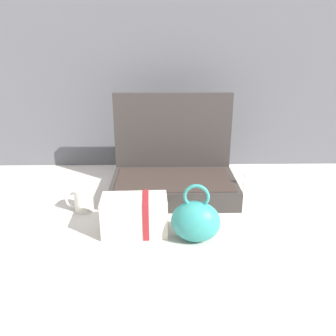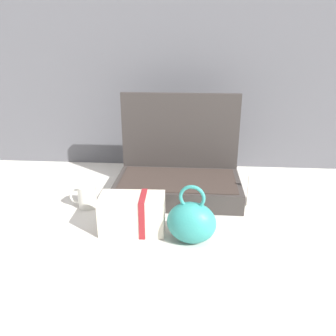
{
  "view_description": "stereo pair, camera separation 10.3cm",
  "coord_description": "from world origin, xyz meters",
  "px_view_note": "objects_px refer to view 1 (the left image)",
  "views": [
    {
      "loc": [
        0.01,
        -1.13,
        0.62
      ],
      "look_at": [
        0.03,
        -0.02,
        0.2
      ],
      "focal_mm": 36.6,
      "sensor_mm": 36.0,
      "label": 1
    },
    {
      "loc": [
        0.11,
        -1.13,
        0.62
      ],
      "look_at": [
        0.03,
        -0.02,
        0.2
      ],
      "focal_mm": 36.6,
      "sensor_mm": 36.0,
      "label": 2
    }
  ],
  "objects_px": {
    "info_card_left": "(256,187)",
    "teal_pouch_handbag": "(196,221)",
    "coffee_mug": "(83,200)",
    "open_suitcase": "(174,173)",
    "cream_toiletry_bag": "(136,215)"
  },
  "relations": [
    {
      "from": "info_card_left",
      "to": "teal_pouch_handbag",
      "type": "bearing_deg",
      "value": -139.82
    },
    {
      "from": "teal_pouch_handbag",
      "to": "coffee_mug",
      "type": "xyz_separation_m",
      "value": [
        -0.41,
        0.21,
        -0.03
      ]
    },
    {
      "from": "open_suitcase",
      "to": "teal_pouch_handbag",
      "type": "distance_m",
      "value": 0.38
    },
    {
      "from": "cream_toiletry_bag",
      "to": "teal_pouch_handbag",
      "type": "bearing_deg",
      "value": -14.98
    },
    {
      "from": "open_suitcase",
      "to": "info_card_left",
      "type": "xyz_separation_m",
      "value": [
        0.32,
        -0.1,
        -0.02
      ]
    },
    {
      "from": "open_suitcase",
      "to": "teal_pouch_handbag",
      "type": "height_order",
      "value": "open_suitcase"
    },
    {
      "from": "open_suitcase",
      "to": "cream_toiletry_bag",
      "type": "height_order",
      "value": "open_suitcase"
    },
    {
      "from": "open_suitcase",
      "to": "teal_pouch_handbag",
      "type": "xyz_separation_m",
      "value": [
        0.06,
        -0.37,
        -0.02
      ]
    },
    {
      "from": "teal_pouch_handbag",
      "to": "cream_toiletry_bag",
      "type": "bearing_deg",
      "value": 165.02
    },
    {
      "from": "open_suitcase",
      "to": "coffee_mug",
      "type": "distance_m",
      "value": 0.39
    },
    {
      "from": "open_suitcase",
      "to": "coffee_mug",
      "type": "bearing_deg",
      "value": -155.61
    },
    {
      "from": "teal_pouch_handbag",
      "to": "info_card_left",
      "type": "bearing_deg",
      "value": 46.12
    },
    {
      "from": "teal_pouch_handbag",
      "to": "cream_toiletry_bag",
      "type": "height_order",
      "value": "teal_pouch_handbag"
    },
    {
      "from": "info_card_left",
      "to": "cream_toiletry_bag",
      "type": "bearing_deg",
      "value": -160.15
    },
    {
      "from": "info_card_left",
      "to": "open_suitcase",
      "type": "bearing_deg",
      "value": 157.38
    }
  ]
}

